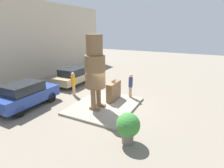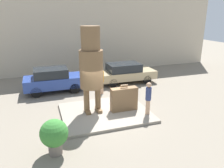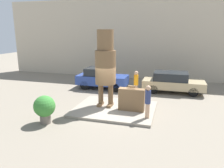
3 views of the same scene
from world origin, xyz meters
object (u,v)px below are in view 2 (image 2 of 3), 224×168
Objects in this scene: tourist at (148,97)px; planter_pot at (54,135)px; statue_figure at (91,64)px; parked_car_tan at (125,72)px; worker_hivis at (101,79)px; parked_car_blue at (54,80)px; giant_suitcase at (124,99)px.

planter_pot is at bearing -160.16° from tourist.
statue_figure is 4.24m from planter_pot.
parked_car_tan is 2.45× the size of worker_hivis.
parked_car_blue is 2.79× the size of planter_pot.
giant_suitcase is (1.67, -0.41, -1.99)m from statue_figure.
worker_hivis is (1.34, 2.84, -1.77)m from statue_figure.
tourist is at bearing -100.96° from parked_car_tan.
tourist reaches higher than planter_pot.
giant_suitcase is 0.36× the size of parked_car_blue.
tourist is 4.32m from worker_hivis.
statue_figure is at bearing 53.67° from planter_pot.
parked_car_tan is at bearing 50.54° from statue_figure.
parked_car_blue is (-4.35, 5.54, -0.21)m from tourist.
planter_pot is at bearing -146.03° from giant_suitcase.
statue_figure is 2.63m from giant_suitcase.
tourist is 7.04m from parked_car_blue.
parked_car_blue is 7.33m from planter_pot.
giant_suitcase is 5.49m from parked_car_tan.
worker_hivis is (3.58, 5.88, 0.16)m from planter_pot.
worker_hivis reaches higher than planter_pot.
parked_car_blue is 5.51m from parked_car_tan.
worker_hivis reaches higher than parked_car_blue.
parked_car_blue reaches higher than parked_car_tan.
parked_car_tan is at bearing 51.75° from planter_pot.
statue_figure reaches higher than parked_car_blue.
parked_car_blue is at bearing -176.14° from parked_car_tan.
statue_figure is 1.00× the size of parked_car_tan.
tourist reaches higher than giant_suitcase.
planter_pot is (-6.05, -7.68, 0.03)m from parked_car_tan.
planter_pot is (-2.24, -3.04, -1.93)m from statue_figure.
worker_hivis is (-1.33, 4.11, -0.09)m from tourist.
parked_car_tan is (3.82, 4.64, -1.96)m from statue_figure.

